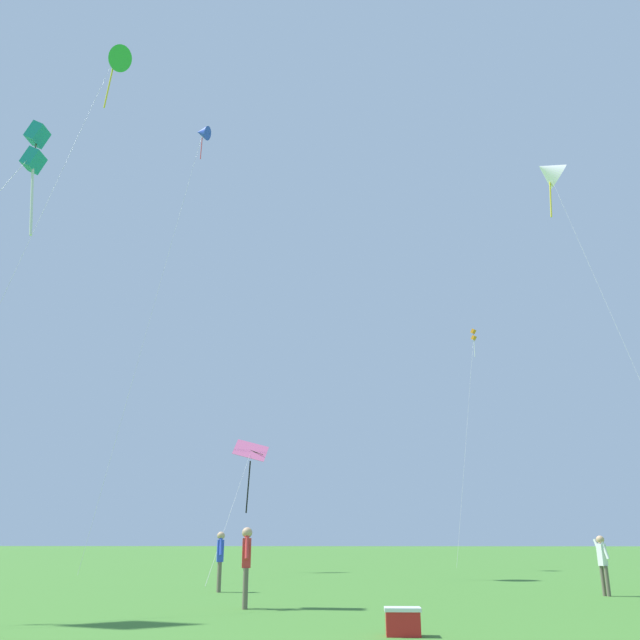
% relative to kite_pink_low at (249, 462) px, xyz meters
% --- Properties ---
extents(kite_pink_low, '(1.80, 11.50, 6.67)m').
position_rel_kite_pink_low_xyz_m(kite_pink_low, '(0.00, 0.00, 0.00)').
color(kite_pink_low, pink).
rests_on(kite_pink_low, ground_plane).
extents(kite_teal_box, '(1.74, 7.69, 13.91)m').
position_rel_kite_pink_low_xyz_m(kite_teal_box, '(-4.16, -17.72, 7.56)').
color(kite_teal_box, teal).
rests_on(kite_teal_box, ground_plane).
extents(kite_white_distant, '(3.61, 11.14, 27.66)m').
position_rel_kite_pink_low_xyz_m(kite_white_distant, '(19.55, 7.51, 21.01)').
color(kite_white_distant, white).
rests_on(kite_white_distant, ground_plane).
extents(kite_blue_delta, '(3.08, 8.25, 29.07)m').
position_rel_kite_pink_low_xyz_m(kite_blue_delta, '(-4.77, 4.42, 23.02)').
color(kite_blue_delta, blue).
rests_on(kite_blue_delta, ground_plane).
extents(kite_orange_box, '(3.39, 6.77, 16.54)m').
position_rel_kite_pink_low_xyz_m(kite_orange_box, '(14.33, 12.93, 10.22)').
color(kite_orange_box, orange).
rests_on(kite_orange_box, ground_plane).
extents(kite_green_small, '(2.49, 11.15, 28.60)m').
position_rel_kite_pink_low_xyz_m(kite_green_small, '(-7.76, -4.50, 22.21)').
color(kite_green_small, green).
rests_on(kite_green_small, ground_plane).
extents(person_near_tree, '(0.25, 0.57, 1.76)m').
position_rel_kite_pink_low_xyz_m(person_near_tree, '(1.37, -13.52, -4.33)').
color(person_near_tree, '#665B4C').
rests_on(person_near_tree, ground_plane).
extents(person_child_small, '(0.29, 0.51, 1.63)m').
position_rel_kite_pink_low_xyz_m(person_child_small, '(12.63, -14.42, -4.41)').
color(person_child_small, '#665B4C').
rests_on(person_child_small, ground_plane).
extents(person_in_red_shirt, '(0.24, 0.58, 1.79)m').
position_rel_kite_pink_low_xyz_m(person_in_red_shirt, '(3.03, -18.72, -4.31)').
color(person_in_red_shirt, '#665B4C').
rests_on(person_in_red_shirt, ground_plane).
extents(picnic_cooler, '(0.60, 0.40, 0.44)m').
position_rel_kite_pink_low_xyz_m(picnic_cooler, '(6.38, -23.14, -5.16)').
color(picnic_cooler, red).
rests_on(picnic_cooler, ground_plane).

